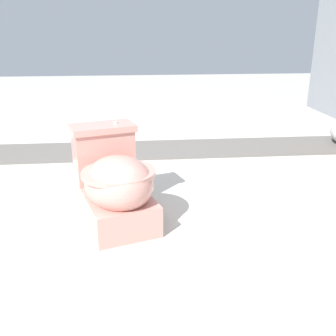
% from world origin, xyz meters
% --- Properties ---
extents(ground_plane, '(14.00, 14.00, 0.00)m').
position_xyz_m(ground_plane, '(0.00, 0.00, 0.00)').
color(ground_plane, '#B7B2A8').
extents(gravel_strip, '(0.56, 8.00, 0.01)m').
position_xyz_m(gravel_strip, '(-1.13, 0.50, 0.01)').
color(gravel_strip, '#605B56').
rests_on(gravel_strip, ground).
extents(toilet, '(0.71, 0.54, 0.52)m').
position_xyz_m(toilet, '(0.18, 0.03, 0.22)').
color(toilet, tan).
rests_on(toilet, ground).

